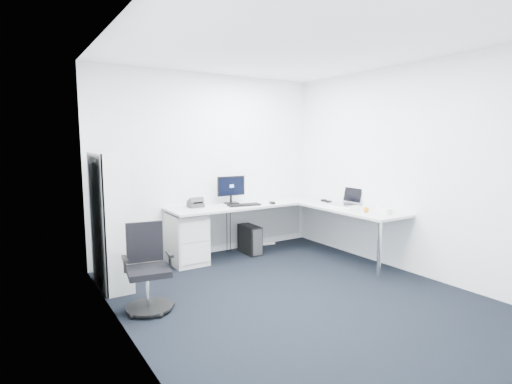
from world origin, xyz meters
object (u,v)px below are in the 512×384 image
bookshelf (110,220)px  task_chair (148,269)px  laptop (343,196)px  monitor (231,190)px  l_desk (266,232)px

bookshelf → task_chair: bookshelf is taller
task_chair → laptop: laptop is taller
bookshelf → monitor: bearing=13.0°
monitor → bookshelf: bearing=-165.3°
monitor → task_chair: bearing=-139.8°
monitor → l_desk: bearing=-55.2°
l_desk → monitor: size_ratio=5.94×
l_desk → bookshelf: (-2.17, 0.05, 0.41)m
monitor → laptop: bearing=-35.5°
l_desk → bookshelf: 2.21m
task_chair → laptop: 3.09m
l_desk → bookshelf: size_ratio=1.67×
laptop → l_desk: bearing=148.8°
bookshelf → monitor: bookshelf is taller
bookshelf → laptop: (3.18, -0.58, 0.11)m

